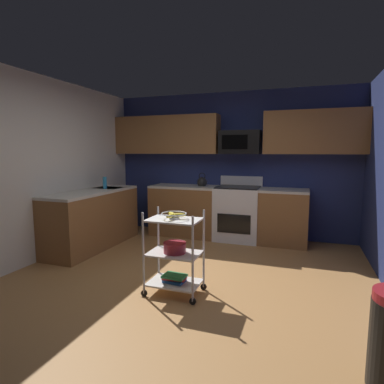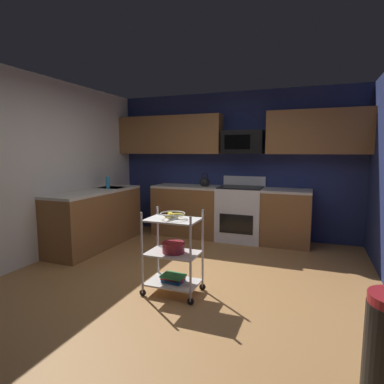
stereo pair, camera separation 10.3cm
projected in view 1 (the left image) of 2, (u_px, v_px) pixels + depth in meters
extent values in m
cube|color=#A87542|center=(183.00, 286.00, 3.70)|extent=(4.40, 4.80, 0.04)
cube|color=navy|center=(230.00, 165.00, 5.80)|extent=(4.52, 0.06, 2.60)
cube|color=silver|center=(29.00, 170.00, 4.27)|extent=(0.06, 4.80, 2.60)
cube|color=brown|center=(225.00, 214.00, 5.60)|extent=(2.76, 0.60, 0.88)
cube|color=beige|center=(226.00, 188.00, 5.54)|extent=(2.76, 0.60, 0.04)
cube|color=brown|center=(93.00, 220.00, 5.11)|extent=(0.60, 1.81, 0.88)
cube|color=beige|center=(92.00, 192.00, 5.05)|extent=(0.60, 1.81, 0.04)
cube|color=#B7BABC|center=(109.00, 192.00, 5.48)|extent=(0.44, 0.36, 0.16)
cube|color=white|center=(238.00, 214.00, 5.53)|extent=(0.76, 0.64, 0.92)
cube|color=black|center=(234.00, 224.00, 5.24)|extent=(0.56, 0.01, 0.32)
cube|color=white|center=(241.00, 181.00, 5.73)|extent=(0.76, 0.06, 0.18)
cube|color=black|center=(238.00, 187.00, 5.47)|extent=(0.72, 0.60, 0.02)
cube|color=brown|center=(166.00, 135.00, 5.94)|extent=(2.02, 0.33, 0.70)
cube|color=brown|center=(314.00, 132.00, 5.08)|extent=(1.58, 0.33, 0.70)
cube|color=black|center=(240.00, 142.00, 5.47)|extent=(0.70, 0.38, 0.40)
cube|color=black|center=(235.00, 142.00, 5.31)|extent=(0.44, 0.01, 0.24)
cylinder|color=silver|center=(143.00, 254.00, 3.32)|extent=(0.02, 0.02, 0.88)
cylinder|color=black|center=(144.00, 293.00, 3.38)|extent=(0.07, 0.02, 0.07)
cylinder|color=silver|center=(193.00, 260.00, 3.14)|extent=(0.02, 0.02, 0.88)
cylinder|color=black|center=(193.00, 301.00, 3.20)|extent=(0.07, 0.02, 0.07)
cylinder|color=silver|center=(158.00, 244.00, 3.67)|extent=(0.02, 0.02, 0.88)
cylinder|color=black|center=(159.00, 280.00, 3.72)|extent=(0.07, 0.02, 0.07)
cylinder|color=silver|center=(204.00, 249.00, 3.49)|extent=(0.02, 0.02, 0.88)
cylinder|color=black|center=(204.00, 287.00, 3.54)|extent=(0.07, 0.02, 0.07)
cube|color=silver|center=(174.00, 283.00, 3.45)|extent=(0.56, 0.37, 0.02)
cube|color=silver|center=(174.00, 253.00, 3.41)|extent=(0.56, 0.37, 0.02)
cube|color=silver|center=(174.00, 220.00, 3.36)|extent=(0.56, 0.37, 0.02)
torus|color=silver|center=(174.00, 213.00, 3.35)|extent=(0.27, 0.27, 0.01)
cylinder|color=silver|center=(174.00, 218.00, 3.36)|extent=(0.12, 0.12, 0.02)
ellipsoid|color=yellow|center=(179.00, 215.00, 3.35)|extent=(0.17, 0.09, 0.04)
ellipsoid|color=yellow|center=(172.00, 214.00, 3.40)|extent=(0.15, 0.14, 0.04)
ellipsoid|color=yellow|center=(171.00, 216.00, 3.31)|extent=(0.08, 0.17, 0.04)
cylinder|color=maroon|center=(175.00, 248.00, 3.40)|extent=(0.24, 0.24, 0.11)
torus|color=maroon|center=(175.00, 243.00, 3.39)|extent=(0.25, 0.25, 0.01)
cube|color=#1E4C8C|center=(174.00, 280.00, 3.45)|extent=(0.23, 0.18, 0.03)
cube|color=#B22626|center=(174.00, 278.00, 3.44)|extent=(0.26, 0.15, 0.02)
cube|color=#26723F|center=(174.00, 276.00, 3.44)|extent=(0.26, 0.19, 0.02)
sphere|color=black|center=(202.00, 182.00, 5.68)|extent=(0.18, 0.18, 0.18)
sphere|color=black|center=(202.00, 177.00, 5.67)|extent=(0.03, 0.03, 0.03)
cone|color=black|center=(206.00, 181.00, 5.65)|extent=(0.09, 0.04, 0.06)
torus|color=black|center=(202.00, 176.00, 5.66)|extent=(0.12, 0.01, 0.12)
cylinder|color=#2D8CBF|center=(105.00, 183.00, 5.30)|extent=(0.06, 0.06, 0.20)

